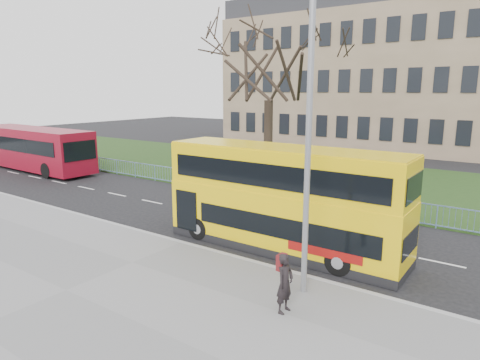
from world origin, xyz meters
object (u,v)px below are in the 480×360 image
object	(u,v)px
yellow_bus	(283,196)
street_lamp	(305,131)
pedestrian	(285,283)
red_bus	(33,148)

from	to	relation	value
yellow_bus	street_lamp	distance (m)	4.74
yellow_bus	pedestrian	bearing A→B (deg)	-59.43
pedestrian	street_lamp	xyz separation A→B (m)	(-0.24, 1.40, 4.05)
red_bus	street_lamp	size ratio (longest dim) A/B	1.39
pedestrian	street_lamp	size ratio (longest dim) A/B	0.19
yellow_bus	pedestrian	xyz separation A→B (m)	(2.58, -4.37, -1.18)
pedestrian	street_lamp	distance (m)	4.29
yellow_bus	pedestrian	size ratio (longest dim) A/B	5.65
red_bus	pedestrian	bearing A→B (deg)	-15.70
red_bus	pedestrian	size ratio (longest dim) A/B	7.35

